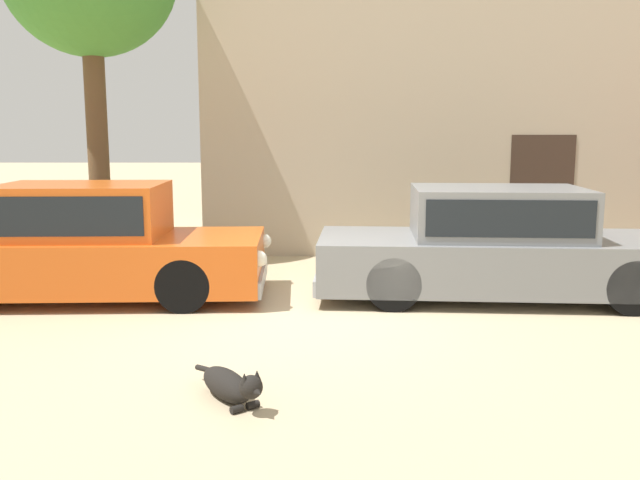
% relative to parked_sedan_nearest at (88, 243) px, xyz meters
% --- Properties ---
extents(ground_plane, '(80.00, 80.00, 0.00)m').
position_rel_parked_sedan_nearest_xyz_m(ground_plane, '(2.79, -1.02, -0.73)').
color(ground_plane, tan).
extents(parked_sedan_nearest, '(4.69, 1.85, 1.49)m').
position_rel_parked_sedan_nearest_xyz_m(parked_sedan_nearest, '(0.00, 0.00, 0.00)').
color(parked_sedan_nearest, '#D15619').
rests_on(parked_sedan_nearest, ground_plane).
extents(parked_sedan_second, '(4.93, 2.04, 1.44)m').
position_rel_parked_sedan_nearest_xyz_m(parked_sedan_second, '(5.36, 0.03, -0.02)').
color(parked_sedan_second, slate).
rests_on(parked_sedan_second, ground_plane).
extents(apartment_block, '(16.75, 5.11, 8.60)m').
position_rel_parked_sedan_nearest_xyz_m(apartment_block, '(9.36, 5.55, 3.57)').
color(apartment_block, tan).
rests_on(apartment_block, ground_plane).
extents(stray_dog_spotted, '(0.70, 0.92, 0.35)m').
position_rel_parked_sedan_nearest_xyz_m(stray_dog_spotted, '(2.31, -3.45, -0.59)').
color(stray_dog_spotted, black).
rests_on(stray_dog_spotted, ground_plane).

